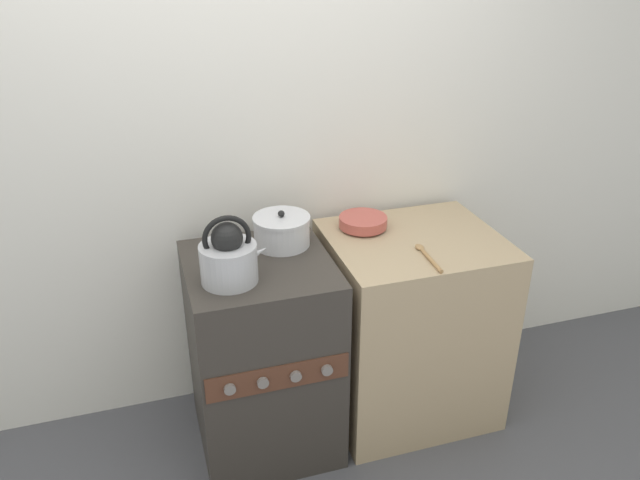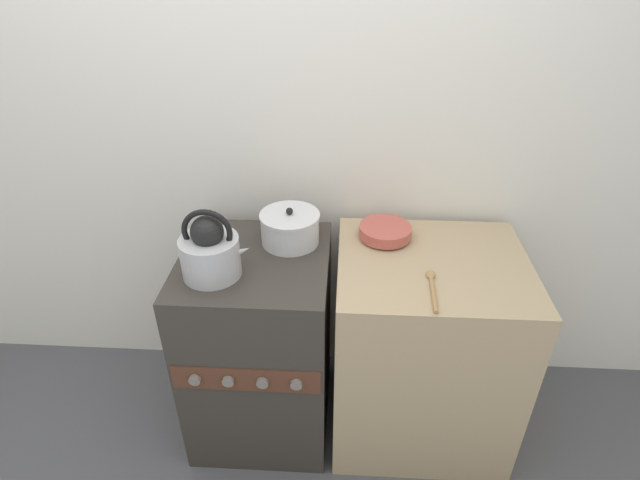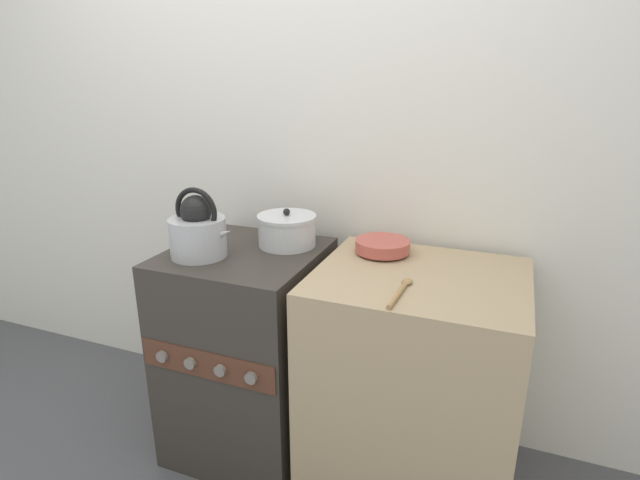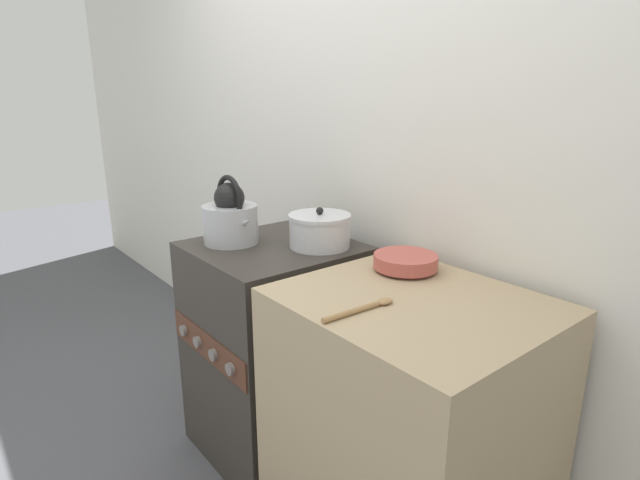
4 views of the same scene
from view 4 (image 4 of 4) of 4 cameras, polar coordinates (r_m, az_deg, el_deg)
name	(u,v)px [view 4 (image 4 of 4)]	position (r m, az deg, el deg)	size (l,w,h in m)	color
ground_plane	(217,472)	(2.24, -11.71, -24.49)	(12.00, 12.00, 0.00)	#4C4C51
wall_back	(353,146)	(2.12, 3.83, 10.72)	(7.00, 0.06, 2.50)	silver
stove	(275,349)	(2.11, -5.14, -12.28)	(0.58, 0.61, 0.89)	#332D28
counter	(407,431)	(1.68, 9.93, -20.72)	(0.73, 0.64, 0.89)	tan
kettle	(231,218)	(1.97, -10.18, 2.51)	(0.26, 0.21, 0.27)	#B2B2B7
cooking_pot	(320,230)	(1.89, -0.03, 1.10)	(0.24, 0.24, 0.15)	silver
enamel_bowl	(406,261)	(1.68, 9.75, -2.43)	(0.21, 0.21, 0.05)	#B75147
wooden_spoon	(364,308)	(1.36, 5.08, -7.72)	(0.04, 0.24, 0.02)	#A37A4C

